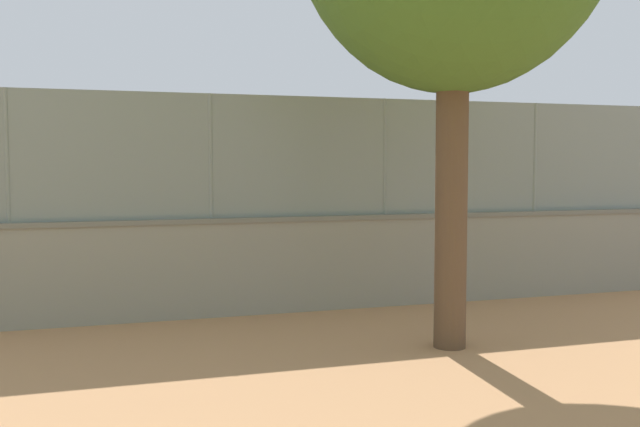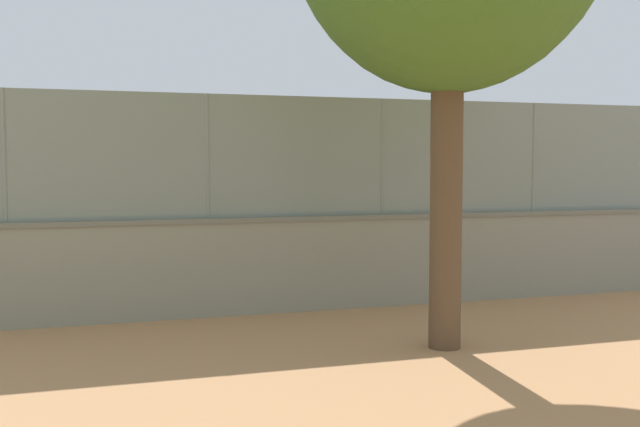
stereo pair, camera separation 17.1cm
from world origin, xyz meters
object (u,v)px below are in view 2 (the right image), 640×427
(player_near_wall_returning, at_px, (329,209))
(player_baseline_waiting, at_px, (185,230))
(sports_ball, at_px, (389,239))
(player_foreground_swinging, at_px, (266,223))
(courtside_bench, at_px, (188,275))

(player_near_wall_returning, height_order, player_baseline_waiting, player_near_wall_returning)
(sports_ball, bearing_deg, player_near_wall_returning, -47.16)
(player_baseline_waiting, height_order, player_foreground_swinging, player_foreground_swinging)
(player_foreground_swinging, relative_size, sports_ball, 9.71)
(sports_ball, bearing_deg, player_baseline_waiting, 24.38)
(courtside_bench, bearing_deg, player_near_wall_returning, -123.78)
(sports_ball, xyz_separation_m, courtside_bench, (7.82, 7.85, 0.38))
(player_near_wall_returning, bearing_deg, player_baseline_waiting, 40.65)
(player_near_wall_returning, xyz_separation_m, player_foreground_swinging, (3.34, 4.11, -0.09))
(player_baseline_waiting, xyz_separation_m, courtside_bench, (0.70, 4.62, -0.43))
(player_near_wall_returning, distance_m, player_baseline_waiting, 7.42)
(player_near_wall_returning, xyz_separation_m, player_baseline_waiting, (5.63, 4.84, -0.13))
(player_near_wall_returning, relative_size, player_baseline_waiting, 1.12)
(player_foreground_swinging, bearing_deg, player_baseline_waiting, 17.54)
(player_baseline_waiting, bearing_deg, sports_ball, -155.62)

